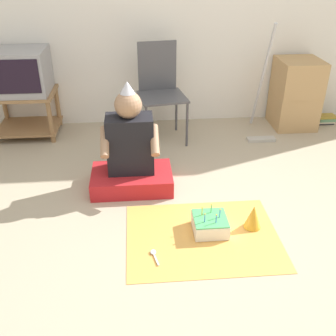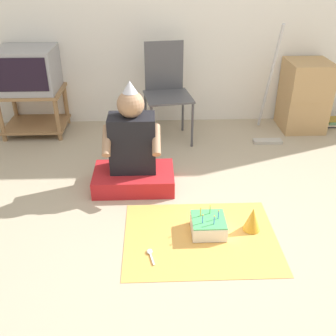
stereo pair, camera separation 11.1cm
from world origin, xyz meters
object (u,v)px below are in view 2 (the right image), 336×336
Objects in this scene: folding_chair at (166,86)px; cardboard_box_stack at (304,96)px; dust_mop at (269,108)px; party_hat_blue at (252,219)px; person_seated at (133,154)px; book_pile at (335,122)px; birthday_cake at (208,225)px; tv at (28,69)px.

folding_chair is 1.45m from cardboard_box_stack.
dust_mop is 6.64× the size of party_hat_blue.
party_hat_blue is (0.82, -0.62, -0.19)m from person_seated.
party_hat_blue is at bearing -126.66° from book_pile.
cardboard_box_stack is 0.50m from dust_mop.
birthday_cake reaches higher than book_pile.
cardboard_box_stack is 1.95m from party_hat_blue.
person_seated reaches higher than birthday_cake.
folding_chair is at bearing 108.65° from party_hat_blue.
book_pile is at bearing 53.34° from party_hat_blue.
person_seated is 1.04m from party_hat_blue.
person_seated is 3.79× the size of birthday_cake.
party_hat_blue is at bearing -42.67° from tv.
birthday_cake is at bearing -50.48° from person_seated.
person_seated reaches higher than tv.
cardboard_box_stack is 4.18× the size of party_hat_blue.
birthday_cake is 1.34× the size of party_hat_blue.
cardboard_box_stack is at bearing 6.24° from folding_chair.
tv is 2.60m from party_hat_blue.
person_seated is (-2.11, -1.12, 0.23)m from book_pile.
folding_chair is 1.70m from party_hat_blue.
tv reaches higher than book_pile.
folding_chair is 4.06× the size of birthday_cake.
folding_chair is 1.31× the size of cardboard_box_stack.
dust_mop is at bearing -6.36° from tv.
birthday_cake is at bearing -47.92° from tv.
book_pile is (0.39, 0.02, -0.31)m from cardboard_box_stack.
birthday_cake is (-1.20, -1.73, -0.30)m from cardboard_box_stack.
cardboard_box_stack reaches higher than book_pile.
dust_mop is at bearing -161.45° from book_pile.
cardboard_box_stack is 2.12m from birthday_cake.
folding_chair is 5.46× the size of party_hat_blue.
person_seated is at bearing -152.08° from book_pile.
dust_mop reaches higher than party_hat_blue.
folding_chair reaches higher than birthday_cake.
party_hat_blue is (-1.29, -1.74, 0.04)m from book_pile.
person_seated is at bearing -146.79° from dust_mop.
person_seated is (-1.72, -1.10, -0.08)m from cardboard_box_stack.
dust_mop reaches higher than birthday_cake.
birthday_cake is 0.30m from party_hat_blue.
tv is at bearing 173.64° from dust_mop.
folding_chair reaches higher than book_pile.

